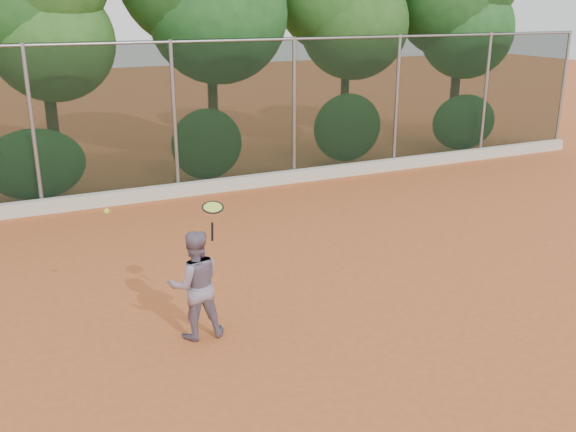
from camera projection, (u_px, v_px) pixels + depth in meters
name	position (u px, v px, depth m)	size (l,w,h in m)	color
ground	(318.00, 321.00, 8.99)	(80.00, 80.00, 0.00)	#BF5D2D
concrete_curb	(181.00, 190.00, 14.80)	(24.00, 0.20, 0.30)	beige
tennis_player	(195.00, 285.00, 8.36)	(0.72, 0.56, 1.49)	gray
chainlink_fence	(174.00, 115.00, 14.42)	(24.09, 0.09, 3.50)	black
tennis_racket	(213.00, 210.00, 8.14)	(0.33, 0.33, 0.55)	black
tennis_ball_in_flight	(107.00, 211.00, 8.12)	(0.07, 0.07, 0.07)	#D4EB35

